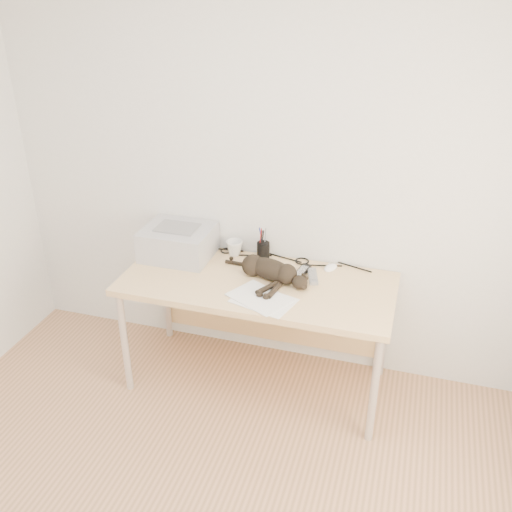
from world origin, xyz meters
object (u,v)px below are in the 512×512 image
(cat, at_px, (268,270))
(mouse, at_px, (331,266))
(pen_cup, at_px, (263,250))
(desk, at_px, (261,293))
(mug, at_px, (234,248))
(printer, at_px, (178,242))

(cat, distance_m, mouse, 0.41)
(cat, height_order, pen_cup, pen_cup)
(cat, distance_m, pen_cup, 0.27)
(desk, bearing_deg, cat, -38.27)
(mouse, bearing_deg, pen_cup, -160.85)
(mug, bearing_deg, pen_cup, 3.04)
(printer, xyz_separation_m, mug, (0.34, 0.11, -0.05))
(printer, bearing_deg, cat, -11.40)
(mug, bearing_deg, desk, -39.54)
(printer, height_order, pen_cup, pen_cup)
(desk, xyz_separation_m, pen_cup, (-0.05, 0.20, 0.19))
(cat, relative_size, pen_cup, 2.78)
(cat, bearing_deg, pen_cup, 129.34)
(printer, height_order, cat, printer)
(cat, height_order, mug, cat)
(cat, bearing_deg, mouse, 52.40)
(desk, distance_m, cat, 0.20)
(desk, distance_m, printer, 0.62)
(cat, relative_size, mouse, 5.14)
(mug, bearing_deg, mouse, -0.16)
(mouse, bearing_deg, printer, -152.83)
(desk, relative_size, pen_cup, 7.86)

